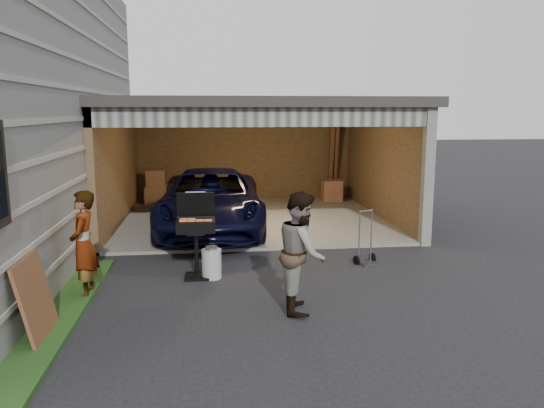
{
  "coord_description": "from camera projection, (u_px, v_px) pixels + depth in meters",
  "views": [
    {
      "loc": [
        -0.32,
        -6.23,
        2.65
      ],
      "look_at": [
        0.68,
        2.14,
        1.15
      ],
      "focal_mm": 35.0,
      "sensor_mm": 36.0,
      "label": 1
    }
  ],
  "objects": [
    {
      "name": "ground",
      "position": [
        238.0,
        326.0,
        6.59
      ],
      "size": [
        80.0,
        80.0,
        0.0
      ],
      "primitive_type": "plane",
      "color": "black",
      "rests_on": "ground"
    },
    {
      "name": "groundcover_strip",
      "position": [
        20.0,
        373.0,
        5.34
      ],
      "size": [
        0.5,
        8.0,
        0.06
      ],
      "primitive_type": "cube",
      "color": "#193814",
      "rests_on": "ground"
    },
    {
      "name": "garage",
      "position": [
        253.0,
        142.0,
        12.99
      ],
      "size": [
        6.8,
        6.3,
        2.9
      ],
      "color": "#605E59",
      "rests_on": "ground"
    },
    {
      "name": "minivan",
      "position": [
        211.0,
        203.0,
        11.52
      ],
      "size": [
        2.29,
        4.77,
        1.31
      ],
      "primitive_type": "imported",
      "rotation": [
        0.0,
        0.0,
        -0.03
      ],
      "color": "black",
      "rests_on": "ground"
    },
    {
      "name": "woman",
      "position": [
        83.0,
        245.0,
        7.47
      ],
      "size": [
        0.38,
        0.57,
        1.54
      ],
      "primitive_type": "imported",
      "rotation": [
        0.0,
        0.0,
        -1.58
      ],
      "color": "silver",
      "rests_on": "ground"
    },
    {
      "name": "man",
      "position": [
        301.0,
        252.0,
        6.99
      ],
      "size": [
        0.69,
        0.84,
        1.6
      ],
      "primitive_type": "imported",
      "rotation": [
        0.0,
        0.0,
        1.46
      ],
      "color": "#411F19",
      "rests_on": "ground"
    },
    {
      "name": "bbq_grill",
      "position": [
        196.0,
        228.0,
        8.37
      ],
      "size": [
        0.61,
        0.53,
        1.35
      ],
      "color": "black",
      "rests_on": "ground"
    },
    {
      "name": "propane_tank",
      "position": [
        212.0,
        264.0,
        8.42
      ],
      "size": [
        0.36,
        0.36,
        0.47
      ],
      "primitive_type": "cylinder",
      "rotation": [
        0.0,
        0.0,
        -0.16
      ],
      "color": "#BBBAB6",
      "rests_on": "ground"
    },
    {
      "name": "plywood_panel",
      "position": [
        36.0,
        299.0,
        6.13
      ],
      "size": [
        0.25,
        0.89,
        0.98
      ],
      "primitive_type": "cube",
      "rotation": [
        0.0,
        -0.21,
        0.0
      ],
      "color": "brown",
      "rests_on": "ground"
    },
    {
      "name": "hand_truck",
      "position": [
        366.0,
        254.0,
        9.22
      ],
      "size": [
        0.43,
        0.4,
        0.96
      ],
      "rotation": [
        0.0,
        0.0,
        0.39
      ],
      "color": "slate",
      "rests_on": "ground"
    }
  ]
}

